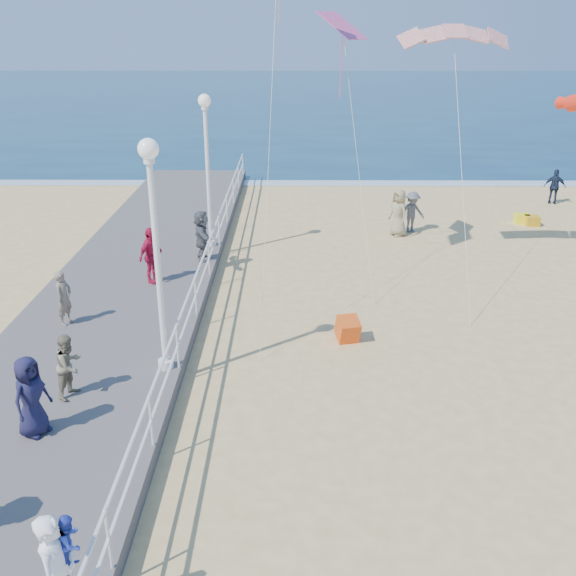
{
  "coord_description": "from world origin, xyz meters",
  "views": [
    {
      "loc": [
        -2.39,
        -13.19,
        7.86
      ],
      "look_at": [
        -2.5,
        2.0,
        1.6
      ],
      "focal_mm": 40.0,
      "sensor_mm": 36.0,
      "label": 1
    }
  ],
  "objects_px": {
    "spectator_6": "(64,298)",
    "beach_walker_c": "(399,213)",
    "woman_holding_toddler": "(58,573)",
    "spectator_3": "(151,255)",
    "spectator_4": "(31,396)",
    "spectator_1": "(69,365)",
    "box_kite": "(348,331)",
    "beach_walker_a": "(412,212)",
    "beach_chair_right": "(522,219)",
    "beach_chair_left": "(532,221)",
    "toddler_held": "(70,542)",
    "beach_walker_b": "(555,187)",
    "spectator_5": "(202,236)",
    "lamp_post_far": "(207,156)",
    "lamp_post_mid": "(155,235)"
  },
  "relations": [
    {
      "from": "beach_walker_a",
      "to": "beach_walker_b",
      "type": "height_order",
      "value": "beach_walker_a"
    },
    {
      "from": "woman_holding_toddler",
      "to": "spectator_1",
      "type": "relative_size",
      "value": 1.26
    },
    {
      "from": "spectator_1",
      "to": "beach_chair_right",
      "type": "xyz_separation_m",
      "value": [
        14.54,
        14.46,
        -0.92
      ]
    },
    {
      "from": "spectator_1",
      "to": "spectator_4",
      "type": "bearing_deg",
      "value": -172.83
    },
    {
      "from": "spectator_5",
      "to": "beach_walker_c",
      "type": "bearing_deg",
      "value": -75.17
    },
    {
      "from": "beach_chair_right",
      "to": "beach_walker_c",
      "type": "bearing_deg",
      "value": -162.4
    },
    {
      "from": "spectator_4",
      "to": "beach_walker_a",
      "type": "relative_size",
      "value": 1.0
    },
    {
      "from": "lamp_post_far",
      "to": "spectator_3",
      "type": "relative_size",
      "value": 3.02
    },
    {
      "from": "spectator_6",
      "to": "beach_walker_c",
      "type": "height_order",
      "value": "spectator_6"
    },
    {
      "from": "beach_chair_right",
      "to": "spectator_1",
      "type": "bearing_deg",
      "value": -135.15
    },
    {
      "from": "spectator_4",
      "to": "beach_chair_left",
      "type": "height_order",
      "value": "spectator_4"
    },
    {
      "from": "woman_holding_toddler",
      "to": "spectator_4",
      "type": "height_order",
      "value": "woman_holding_toddler"
    },
    {
      "from": "spectator_5",
      "to": "beach_walker_b",
      "type": "relative_size",
      "value": 1.06
    },
    {
      "from": "spectator_1",
      "to": "box_kite",
      "type": "relative_size",
      "value": 2.41
    },
    {
      "from": "toddler_held",
      "to": "spectator_6",
      "type": "bearing_deg",
      "value": 25.29
    },
    {
      "from": "woman_holding_toddler",
      "to": "beach_chair_left",
      "type": "xyz_separation_m",
      "value": [
        13.12,
        19.91,
        -1.11
      ]
    },
    {
      "from": "lamp_post_far",
      "to": "spectator_1",
      "type": "xyz_separation_m",
      "value": [
        -1.8,
        -10.21,
        -2.54
      ]
    },
    {
      "from": "spectator_1",
      "to": "spectator_5",
      "type": "xyz_separation_m",
      "value": [
        1.7,
        8.66,
        0.14
      ]
    },
    {
      "from": "spectator_5",
      "to": "beach_walker_a",
      "type": "relative_size",
      "value": 1.04
    },
    {
      "from": "woman_holding_toddler",
      "to": "beach_chair_right",
      "type": "distance_m",
      "value": 23.95
    },
    {
      "from": "beach_walker_c",
      "to": "beach_chair_right",
      "type": "relative_size",
      "value": 3.41
    },
    {
      "from": "toddler_held",
      "to": "spectator_3",
      "type": "distance_m",
      "value": 12.3
    },
    {
      "from": "lamp_post_mid",
      "to": "toddler_held",
      "type": "distance_m",
      "value": 7.11
    },
    {
      "from": "spectator_5",
      "to": "beach_chair_left",
      "type": "bearing_deg",
      "value": -81.55
    },
    {
      "from": "spectator_6",
      "to": "beach_walker_a",
      "type": "relative_size",
      "value": 0.9
    },
    {
      "from": "spectator_1",
      "to": "beach_walker_c",
      "type": "height_order",
      "value": "beach_walker_c"
    },
    {
      "from": "spectator_1",
      "to": "beach_chair_right",
      "type": "distance_m",
      "value": 20.52
    },
    {
      "from": "spectator_1",
      "to": "spectator_3",
      "type": "bearing_deg",
      "value": 14.87
    },
    {
      "from": "spectator_1",
      "to": "spectator_5",
      "type": "height_order",
      "value": "spectator_5"
    },
    {
      "from": "spectator_1",
      "to": "beach_chair_left",
      "type": "bearing_deg",
      "value": -28.03
    },
    {
      "from": "spectator_1",
      "to": "beach_walker_a",
      "type": "distance_m",
      "value": 16.28
    },
    {
      "from": "toddler_held",
      "to": "spectator_5",
      "type": "bearing_deg",
      "value": 6.92
    },
    {
      "from": "spectator_1",
      "to": "beach_chair_right",
      "type": "height_order",
      "value": "spectator_1"
    },
    {
      "from": "spectator_4",
      "to": "beach_walker_b",
      "type": "relative_size",
      "value": 1.02
    },
    {
      "from": "lamp_post_far",
      "to": "beach_walker_a",
      "type": "distance_m",
      "value": 8.79
    },
    {
      "from": "spectator_4",
      "to": "beach_chair_left",
      "type": "distance_m",
      "value": 21.73
    },
    {
      "from": "woman_holding_toddler",
      "to": "spectator_3",
      "type": "relative_size",
      "value": 1.03
    },
    {
      "from": "spectator_4",
      "to": "beach_walker_c",
      "type": "xyz_separation_m",
      "value": [
        9.25,
        14.1,
        -0.3
      ]
    },
    {
      "from": "woman_holding_toddler",
      "to": "toddler_held",
      "type": "distance_m",
      "value": 0.43
    },
    {
      "from": "spectator_6",
      "to": "beach_chair_left",
      "type": "distance_m",
      "value": 19.34
    },
    {
      "from": "lamp_post_mid",
      "to": "spectator_3",
      "type": "distance_m",
      "value": 6.04
    },
    {
      "from": "beach_walker_c",
      "to": "lamp_post_far",
      "type": "bearing_deg",
      "value": -99.75
    },
    {
      "from": "spectator_1",
      "to": "beach_walker_a",
      "type": "height_order",
      "value": "spectator_1"
    },
    {
      "from": "spectator_4",
      "to": "woman_holding_toddler",
      "type": "bearing_deg",
      "value": -130.76
    },
    {
      "from": "toddler_held",
      "to": "beach_walker_b",
      "type": "height_order",
      "value": "toddler_held"
    },
    {
      "from": "lamp_post_mid",
      "to": "beach_walker_b",
      "type": "height_order",
      "value": "lamp_post_mid"
    },
    {
      "from": "woman_holding_toddler",
      "to": "box_kite",
      "type": "height_order",
      "value": "woman_holding_toddler"
    },
    {
      "from": "beach_walker_a",
      "to": "woman_holding_toddler",
      "type": "bearing_deg",
      "value": -132.31
    },
    {
      "from": "lamp_post_far",
      "to": "box_kite",
      "type": "relative_size",
      "value": 8.87
    },
    {
      "from": "beach_walker_c",
      "to": "beach_chair_right",
      "type": "distance_m",
      "value": 5.88
    }
  ]
}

